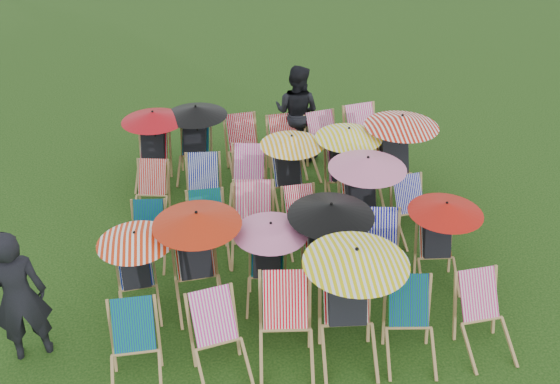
{
  "coord_description": "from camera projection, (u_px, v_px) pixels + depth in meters",
  "views": [
    {
      "loc": [
        -1.19,
        -7.4,
        5.7
      ],
      "look_at": [
        -0.03,
        0.18,
        0.9
      ],
      "focal_mm": 40.0,
      "sensor_mm": 36.0,
      "label": 1
    }
  ],
  "objects": [
    {
      "name": "deckchair_14",
      "position": [
        253.0,
        225.0,
        9.05
      ],
      "size": [
        0.79,
        1.0,
        1.0
      ],
      "rotation": [
        0.0,
        0.0,
        -0.15
      ],
      "color": "#A6834D",
      "rests_on": "ground"
    },
    {
      "name": "person_left",
      "position": [
        18.0,
        297.0,
        7.15
      ],
      "size": [
        0.73,
        0.57,
        1.79
      ],
      "primitive_type": "imported",
      "rotation": [
        0.0,
        0.0,
        3.38
      ],
      "color": "black",
      "rests_on": "ground"
    },
    {
      "name": "deckchair_23",
      "position": [
        398.0,
        156.0,
        10.26
      ],
      "size": [
        1.21,
        1.26,
        1.44
      ],
      "rotation": [
        0.0,
        0.0,
        0.02
      ],
      "color": "#A6834D",
      "rests_on": "ground"
    },
    {
      "name": "deckchair_22",
      "position": [
        346.0,
        165.0,
        10.18
      ],
      "size": [
        1.09,
        1.13,
        1.29
      ],
      "rotation": [
        0.0,
        0.0,
        0.01
      ],
      "color": "#A6834D",
      "rests_on": "ground"
    },
    {
      "name": "deckchair_17",
      "position": [
        414.0,
        211.0,
        9.47
      ],
      "size": [
        0.66,
        0.85,
        0.86
      ],
      "rotation": [
        0.0,
        0.0,
        0.12
      ],
      "color": "#A6834D",
      "rests_on": "ground"
    },
    {
      "name": "deckchair_15",
      "position": [
        303.0,
        222.0,
        9.25
      ],
      "size": [
        0.61,
        0.81,
        0.84
      ],
      "rotation": [
        0.0,
        0.0,
        0.07
      ],
      "color": "#A6834D",
      "rests_on": "ground"
    },
    {
      "name": "deckchair_13",
      "position": [
        208.0,
        230.0,
        9.02
      ],
      "size": [
        0.62,
        0.85,
        0.91
      ],
      "rotation": [
        0.0,
        0.0,
        0.02
      ],
      "color": "#A6834D",
      "rests_on": "ground"
    },
    {
      "name": "deckchair_0",
      "position": [
        134.0,
        352.0,
        7.02
      ],
      "size": [
        0.61,
        0.84,
        0.91
      ],
      "rotation": [
        0.0,
        0.0,
        0.01
      ],
      "color": "#A6834D",
      "rests_on": "ground"
    },
    {
      "name": "deckchair_28",
      "position": [
        327.0,
        145.0,
        11.18
      ],
      "size": [
        0.8,
        1.0,
        0.97
      ],
      "rotation": [
        0.0,
        0.0,
        0.19
      ],
      "color": "#A6834D",
      "rests_on": "ground"
    },
    {
      "name": "deckchair_9",
      "position": [
        327.0,
        249.0,
        8.21
      ],
      "size": [
        1.14,
        1.19,
        1.35
      ],
      "rotation": [
        0.0,
        0.0,
        -0.07
      ],
      "color": "#A6834D",
      "rests_on": "ground"
    },
    {
      "name": "deckchair_3",
      "position": [
        350.0,
        303.0,
        7.24
      ],
      "size": [
        1.23,
        1.29,
        1.46
      ],
      "rotation": [
        0.0,
        0.0,
        -0.09
      ],
      "color": "#A6834D",
      "rests_on": "ground"
    },
    {
      "name": "deckchair_10",
      "position": [
        378.0,
        257.0,
        8.37
      ],
      "size": [
        0.84,
        1.05,
        1.02
      ],
      "rotation": [
        0.0,
        0.0,
        -0.18
      ],
      "color": "#A6834D",
      "rests_on": "ground"
    },
    {
      "name": "deckchair_29",
      "position": [
        367.0,
        139.0,
        11.32
      ],
      "size": [
        0.83,
        1.04,
        1.02
      ],
      "rotation": [
        0.0,
        0.0,
        0.17
      ],
      "color": "#A6834D",
      "rests_on": "ground"
    },
    {
      "name": "deckchair_21",
      "position": [
        290.0,
        170.0,
        10.1
      ],
      "size": [
        1.02,
        1.08,
        1.22
      ],
      "rotation": [
        0.0,
        0.0,
        0.06
      ],
      "color": "#A6834D",
      "rests_on": "ground"
    },
    {
      "name": "deckchair_7",
      "position": [
        197.0,
        258.0,
        8.03
      ],
      "size": [
        1.14,
        1.21,
        1.35
      ],
      "rotation": [
        0.0,
        0.0,
        0.08
      ],
      "color": "#A6834D",
      "rests_on": "ground"
    },
    {
      "name": "deckchair_24",
      "position": [
        153.0,
        146.0,
        10.73
      ],
      "size": [
        1.08,
        1.15,
        1.28
      ],
      "rotation": [
        0.0,
        0.0,
        -0.16
      ],
      "color": "#A6834D",
      "rests_on": "ground"
    },
    {
      "name": "person_rear",
      "position": [
        297.0,
        112.0,
        11.41
      ],
      "size": [
        1.09,
        1.04,
        1.78
      ],
      "primitive_type": "imported",
      "rotation": [
        0.0,
        0.0,
        2.57
      ],
      "color": "black",
      "rests_on": "ground"
    },
    {
      "name": "deckchair_2",
      "position": [
        286.0,
        329.0,
        7.25
      ],
      "size": [
        0.78,
        1.0,
        1.01
      ],
      "rotation": [
        0.0,
        0.0,
        -0.12
      ],
      "color": "#A6834D",
      "rests_on": "ground"
    },
    {
      "name": "deckchair_26",
      "position": [
        245.0,
        148.0,
        11.11
      ],
      "size": [
        0.72,
        0.94,
        0.96
      ],
      "rotation": [
        0.0,
        0.0,
        0.09
      ],
      "color": "#A6834D",
      "rests_on": "ground"
    },
    {
      "name": "deckchair_12",
      "position": [
        147.0,
        237.0,
        8.95
      ],
      "size": [
        0.62,
        0.81,
        0.82
      ],
      "rotation": [
        0.0,
        0.0,
        -0.11
      ],
      "color": "#A6834D",
      "rests_on": "ground"
    },
    {
      "name": "deckchair_8",
      "position": [
        268.0,
        261.0,
        8.14
      ],
      "size": [
        0.98,
        1.05,
        1.16
      ],
      "rotation": [
        0.0,
        0.0,
        -0.19
      ],
      "color": "#A6834D",
      "rests_on": "ground"
    },
    {
      "name": "deckchair_4",
      "position": [
        411.0,
        326.0,
        7.35
      ],
      "size": [
        0.72,
        0.92,
        0.92
      ],
      "rotation": [
        0.0,
        0.0,
        -0.14
      ],
      "color": "#A6834D",
      "rests_on": "ground"
    },
    {
      "name": "deckchair_27",
      "position": [
        287.0,
        148.0,
        11.12
      ],
      "size": [
        0.69,
        0.92,
        0.95
      ],
      "rotation": [
        0.0,
        0.0,
        0.08
      ],
      "color": "#A6834D",
      "rests_on": "ground"
    },
    {
      "name": "deckchair_16",
      "position": [
        364.0,
        199.0,
        9.23
      ],
      "size": [
        1.15,
        1.2,
        1.36
      ],
      "rotation": [
        0.0,
        0.0,
        0.04
      ],
      "color": "#A6834D",
      "rests_on": "ground"
    },
    {
      "name": "deckchair_1",
      "position": [
        220.0,
        342.0,
        7.12
      ],
      "size": [
        0.77,
        0.96,
        0.93
      ],
      "rotation": [
        0.0,
        0.0,
        0.2
      ],
      "color": "#A6834D",
      "rests_on": "ground"
    },
    {
      "name": "deckchair_18",
      "position": [
        150.0,
        193.0,
        9.93
      ],
      "size": [
        0.7,
        0.87,
        0.84
      ],
      "rotation": [
        0.0,
        0.0,
        -0.21
      ],
      "color": "#A6834D",
      "rests_on": "ground"
    },
    {
      "name": "ground",
      "position": [
        284.0,
        249.0,
        9.38
      ],
      "size": [
        100.0,
        100.0,
        0.0
      ],
      "primitive_type": "plane",
      "color": "black",
      "rests_on": "ground"
    },
    {
      "name": "deckchair_19",
      "position": [
        203.0,
        190.0,
        9.94
      ],
      "size": [
        0.68,
        0.89,
        0.92
      ],
      "rotation": [
        0.0,
        0.0,
        -0.08
      ],
      "color": "#A6834D",
      "rests_on": "ground"
    },
    {
      "name": "deckchair_5",
      "position": [
        486.0,
        319.0,
        7.46
      ],
      "size": [
        0.66,
        0.87,
        0.91
      ],
      "rotation": [
        0.0,
        0.0,
        0.07
      ],
      "color": "#A6834D",
      "rests_on": "ground"
    },
    {
      "name": "deckchair_11",
      "position": [
        440.0,
        241.0,
        8.49
      ],
      "size": [
        1.01,
        1.06,
        1.19
      ],
      "rotation": [
        0.0,
        0.0,
        -0.1
      ],
      "color": "#A6834D",
      "rests_on": "ground"
    },
    {
      "name": "deckchair_6",
      "position": [
        137.0,
        271.0,
        7.97
      ],
      "size": [
        0.97,
        1.03,
        1.15
      ],
      "rotation": [
        0.0,
        0.0,
        0.09
      ],
      "color": "#A6834D",
      "rests_on": "ground"
    },
    {
      "name": "deckchair_25",
      "position": [
        195.0,
        140.0,
        10.91
      ],
      "size": [
        1.08,
        1.16,
        1.29
      ],
      "rotation": [
        0.0,
        0.0,
        -0.19
      ],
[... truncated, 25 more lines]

